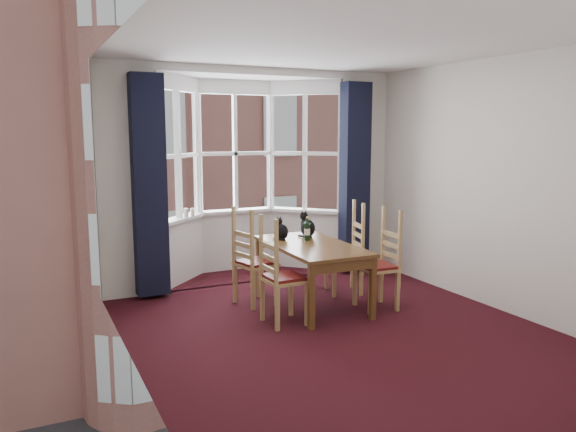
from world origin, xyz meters
TOP-DOWN VIEW (x-y plane):
  - floor at (0.00, 0.00)m, footprint 4.50×4.50m
  - ceiling at (0.00, 0.00)m, footprint 4.50×4.50m
  - wall_left at (-2.00, 0.00)m, footprint 0.00×4.50m
  - wall_right at (2.00, 0.00)m, footprint 0.00×4.50m
  - wall_near at (0.00, -2.25)m, footprint 4.00×0.00m
  - wall_back_pier_left at (-1.65, 2.25)m, footprint 0.70×0.12m
  - wall_back_pier_right at (1.65, 2.25)m, footprint 0.70×0.12m
  - bay_window at (0.00, 2.75)m, footprint 2.76×0.94m
  - curtain_left at (-1.42, 2.07)m, footprint 0.38×0.22m
  - curtain_right at (1.42, 2.07)m, footprint 0.38×0.22m
  - dining_table at (0.16, 0.98)m, footprint 0.86×1.57m
  - chair_left_near at (-0.47, 0.56)m, footprint 0.41×0.43m
  - chair_left_far at (-0.48, 1.29)m, footprint 0.49×0.50m
  - chair_right_near at (0.86, 0.55)m, footprint 0.43×0.45m
  - chair_right_far at (0.86, 1.24)m, footprint 0.49×0.51m
  - cat_left at (-0.02, 1.40)m, footprint 0.17×0.22m
  - cat_right at (0.34, 1.43)m, footprint 0.20×0.26m
  - wine_bottle at (0.22, 1.20)m, footprint 0.07×0.07m
  - candle_tall at (-0.84, 2.60)m, footprint 0.06×0.06m
  - candle_short at (-0.75, 2.63)m, footprint 0.06×0.06m
  - street at (0.00, 32.25)m, footprint 80.00×80.00m
  - tenement_building at (0.00, 14.01)m, footprint 18.40×7.80m

SIDE VIEW (x-z plane):
  - street at x=0.00m, z-range -6.00..-6.00m
  - floor at x=0.00m, z-range 0.00..0.00m
  - chair_left_near at x=-0.47m, z-range 0.01..0.93m
  - chair_left_far at x=-0.48m, z-range 0.01..0.93m
  - chair_right_near at x=0.86m, z-range 0.01..0.93m
  - chair_right_far at x=0.86m, z-range 0.01..0.93m
  - dining_table at x=0.16m, z-range 0.28..1.00m
  - cat_left at x=-0.02m, z-range 0.69..0.96m
  - cat_right at x=0.34m, z-range 0.68..1.00m
  - wine_bottle at x=0.22m, z-range 0.70..0.98m
  - candle_short at x=-0.75m, z-range 0.87..0.98m
  - candle_tall at x=-0.84m, z-range 0.87..0.99m
  - curtain_left at x=-1.42m, z-range 0.05..2.65m
  - curtain_right at x=1.42m, z-range 0.05..2.65m
  - wall_left at x=-2.00m, z-range -0.85..3.65m
  - wall_right at x=2.00m, z-range -0.85..3.65m
  - wall_near at x=0.00m, z-range -0.60..3.40m
  - wall_back_pier_left at x=-1.65m, z-range 0.00..2.80m
  - wall_back_pier_right at x=1.65m, z-range 0.00..2.80m
  - bay_window at x=0.00m, z-range 0.00..2.80m
  - tenement_building at x=0.00m, z-range -6.00..9.20m
  - ceiling at x=0.00m, z-range 2.80..2.80m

